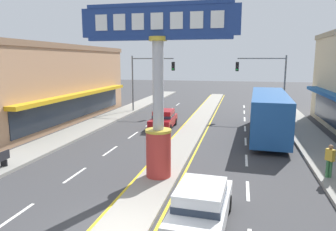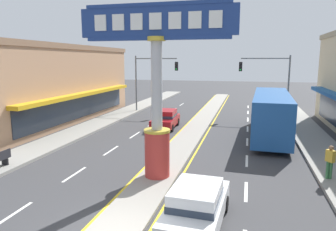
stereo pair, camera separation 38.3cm
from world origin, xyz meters
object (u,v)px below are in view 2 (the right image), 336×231
Objects in this scene: district_sign at (157,90)px; sedan_near_right_lane at (197,205)px; bus_near_left_lane at (271,112)px; storefront_left at (36,83)px; sedan_far_right_lane at (166,119)px; traffic_light_right_side at (270,75)px; pedestrian_near_kerb at (330,160)px; traffic_light_left_side at (151,74)px.

sedan_near_right_lane is (2.58, -3.98, -3.54)m from district_sign.
sedan_near_right_lane is 14.83m from bus_near_left_lane.
sedan_near_right_lane is at bearing -102.91° from bus_near_left_lane.
storefront_left is 13.14m from sedan_far_right_lane.
bus_near_left_lane is at bearing -92.01° from traffic_light_right_side.
pedestrian_near_kerb is (5.42, 5.54, 0.31)m from sedan_near_right_lane.
district_sign is at bearing -77.25° from sedan_far_right_lane.
storefront_left reaches higher than bus_near_left_lane.
district_sign is 1.31× the size of traffic_light_right_side.
storefront_left is 5.05× the size of sedan_far_right_lane.
bus_near_left_lane is (21.31, -1.34, -1.68)m from storefront_left.
sedan_far_right_lane is (-5.16, 15.40, 0.00)m from sedan_near_right_lane.
traffic_light_left_side is 3.84× the size of pedestrian_near_kerb.
storefront_left is 22.64m from traffic_light_right_side.
sedan_far_right_lane is (-8.75, -7.11, -3.46)m from traffic_light_right_side.
sedan_far_right_lane is at bearing 173.40° from bus_near_left_lane.
district_sign is at bearing -119.39° from bus_near_left_lane.
storefront_left is 5.03× the size of sedan_near_right_lane.
traffic_light_left_side is at bearing 115.88° from sedan_far_right_lane.
sedan_near_right_lane is 7.75m from pedestrian_near_kerb.
pedestrian_near_kerb is at bearing -83.85° from traffic_light_right_side.
storefront_left is 13.66× the size of pedestrian_near_kerb.
bus_near_left_lane is (-0.28, -8.09, -2.38)m from traffic_light_right_side.
district_sign is 12.23m from sedan_far_right_lane.
district_sign reaches higher than pedestrian_near_kerb.
traffic_light_left_side and traffic_light_right_side have the same top height.
district_sign reaches higher than traffic_light_left_side.
bus_near_left_lane is (8.47, -0.98, 1.08)m from sedan_far_right_lane.
district_sign is 19.79m from traffic_light_left_side.
traffic_light_left_side is (-6.17, 18.81, -0.08)m from district_sign.
sedan_far_right_lane is 0.39× the size of bus_near_left_lane.
pedestrian_near_kerb reaches higher than sedan_near_right_lane.
sedan_near_right_lane is at bearing -69.00° from traffic_light_left_side.
bus_near_left_lane is at bearing 103.39° from pedestrian_near_kerb.
storefront_left reaches higher than sedan_far_right_lane.
bus_near_left_lane is at bearing -6.60° from sedan_far_right_lane.
pedestrian_near_kerb is at bearing -50.61° from traffic_light_left_side.
storefront_left reaches higher than sedan_near_right_lane.
traffic_light_left_side reaches higher than sedan_far_right_lane.
traffic_light_right_side is 0.55× the size of bus_near_left_lane.
sedan_near_right_lane is at bearing -41.19° from storefront_left.
traffic_light_left_side is at bearing 145.23° from bus_near_left_lane.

